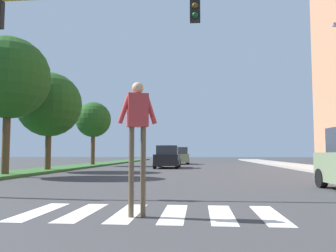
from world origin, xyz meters
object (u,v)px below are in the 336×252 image
at_px(pedestrian_performer, 138,126).
at_px(sedan_distant, 180,156).
at_px(sedan_far_horizon, 169,156).
at_px(sedan_midblock, 168,158).
at_px(tree_far, 49,105).
at_px(tree_mid, 8,78).
at_px(tree_distant, 93,120).

relative_size(pedestrian_performer, sedan_distant, 0.56).
bearing_deg(sedan_far_horizon, sedan_distant, -77.80).
distance_m(pedestrian_performer, sedan_midblock, 20.93).
distance_m(sedan_midblock, sedan_far_horizon, 18.45).
relative_size(tree_far, sedan_far_horizon, 1.33).
relative_size(pedestrian_performer, sedan_midblock, 0.56).
bearing_deg(tree_far, tree_mid, -90.50).
relative_size(tree_distant, sedan_distant, 1.26).
relative_size(tree_far, sedan_midblock, 1.36).
bearing_deg(sedan_midblock, tree_far, -137.57).
relative_size(tree_mid, sedan_midblock, 1.52).
relative_size(pedestrian_performer, sedan_far_horizon, 0.55).
bearing_deg(sedan_distant, pedestrian_performer, -88.40).
height_order(pedestrian_performer, sedan_far_horizon, pedestrian_performer).
bearing_deg(pedestrian_performer, tree_distant, 109.02).
bearing_deg(sedan_distant, tree_far, -114.92).
xyz_separation_m(tree_far, pedestrian_performer, (8.20, -14.56, -2.53)).
bearing_deg(sedan_far_horizon, tree_far, -102.40).
bearing_deg(tree_mid, sedan_far_horizon, 79.46).
bearing_deg(tree_mid, sedan_midblock, 57.75).
bearing_deg(sedan_midblock, tree_distant, 155.66).
bearing_deg(tree_mid, tree_distant, 90.18).
distance_m(tree_distant, sedan_far_horizon, 16.53).
height_order(tree_mid, sedan_midblock, tree_mid).
height_order(tree_far, sedan_midblock, tree_far).
distance_m(pedestrian_performer, sedan_distant, 30.40).
height_order(tree_far, sedan_far_horizon, tree_far).
height_order(tree_mid, pedestrian_performer, tree_mid).
xyz_separation_m(tree_distant, sedan_distant, (7.43, 6.34, -3.32)).
xyz_separation_m(pedestrian_performer, sedan_far_horizon, (-2.77, 39.26, -0.87)).
distance_m(tree_mid, sedan_far_horizon, 30.19).
bearing_deg(tree_distant, pedestrian_performer, -70.98).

